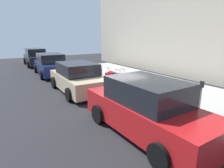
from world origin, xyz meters
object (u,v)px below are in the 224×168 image
Objects in this scene: suitcase_black_7 at (123,81)px; parked_car_navy_2 at (51,65)px; suitcase_olive_4 at (140,89)px; suitcase_navy_8 at (117,80)px; fire_hydrant at (101,74)px; parked_car_charcoal_3 at (36,58)px; suitcase_black_0 at (173,99)px; suitcase_navy_1 at (163,96)px; suitcase_maroon_10 at (108,78)px; parking_meter at (201,94)px; parked_car_red_0 at (146,109)px; parked_car_beige_1 at (78,78)px; suitcase_red_2 at (155,96)px; bollard_post at (94,74)px; suitcase_teal_6 at (127,85)px; suitcase_maroon_3 at (145,91)px; suitcase_red_9 at (112,78)px; suitcase_silver_5 at (133,87)px.

suitcase_black_7 is 0.23× the size of parked_car_navy_2.
suitcase_olive_4 is 1.94m from suitcase_navy_8.
parked_car_charcoal_3 reaches higher than fire_hydrant.
suitcase_black_0 reaches higher than fire_hydrant.
suitcase_navy_8 is 1.81m from fire_hydrant.
suitcase_navy_1 is 4.50m from suitcase_maroon_10.
suitcase_navy_1 is 1.55m from parking_meter.
suitcase_navy_1 is 3.47m from suitcase_navy_8.
parked_car_red_0 is at bearing 162.66° from fire_hydrant.
suitcase_navy_1 is 0.75× the size of parking_meter.
parked_car_beige_1 is at bearing 119.08° from fire_hydrant.
suitcase_black_0 is 1.98m from suitcase_olive_4.
suitcase_red_2 is 0.54× the size of suitcase_black_7.
suitcase_black_7 is at bearing -1.72° from suitcase_red_2.
parked_car_charcoal_3 is (14.97, 2.02, 0.28)m from suitcase_navy_1.
suitcase_navy_1 is 2.36m from parked_car_red_0.
suitcase_black_7 reaches higher than suitcase_olive_4.
suitcase_maroon_10 is at bearing -174.29° from fire_hydrant.
suitcase_maroon_10 is 1.38× the size of bollard_post.
parked_car_navy_2 is at bearing 14.72° from suitcase_olive_4.
suitcase_black_0 is at bearing -179.16° from suitcase_teal_6.
suitcase_olive_4 is (1.06, -0.08, 0.05)m from suitcase_red_2.
parking_meter reaches higher than suitcase_navy_1.
suitcase_maroon_10 is at bearing -170.71° from bollard_post.
suitcase_red_2 is at bearing -151.54° from parked_car_beige_1.
bollard_post is at bearing 13.78° from fire_hydrant.
parked_car_beige_1 is (4.60, 2.07, 0.20)m from suitcase_black_0.
parked_car_charcoal_3 is at bearing 11.76° from fire_hydrant.
suitcase_maroon_3 is at bearing 165.08° from suitcase_olive_4.
suitcase_red_2 is at bearing 178.63° from suitcase_maroon_10.
suitcase_red_2 is at bearing -167.45° from parked_car_navy_2.
suitcase_maroon_3 is 2.47m from suitcase_navy_8.
parked_car_beige_1 is at bearing 99.13° from suitcase_maroon_10.
suitcase_maroon_3 is at bearing -179.15° from bollard_post.
suitcase_silver_5 is at bearing 179.32° from suitcase_red_9.
suitcase_silver_5 is 0.71× the size of suitcase_navy_8.
suitcase_navy_1 is 1.18× the size of fire_hydrant.
suitcase_maroon_3 is 3.49m from suitcase_maroon_10.
suitcase_olive_4 is 1.02× the size of bollard_post.
parked_car_navy_2 is (10.63, -0.00, -0.04)m from parked_car_red_0.
fire_hydrant is (5.28, 0.00, 0.06)m from suitcase_navy_1.
parked_car_charcoal_3 is at bearing 7.91° from suitcase_maroon_3.
bollard_post is at bearing 2.76° from suitcase_teal_6.
parked_car_beige_1 reaches higher than bollard_post.
bollard_post is at bearing 4.83° from suitcase_navy_8.
suitcase_red_9 is at bearing 2.47° from parking_meter.
suitcase_teal_6 is at bearing -170.76° from parked_car_charcoal_3.
suitcase_silver_5 is at bearing -0.30° from suitcase_red_2.
bollard_post is at bearing -47.13° from parked_car_beige_1.
parked_car_beige_1 is (4.16, 2.02, 0.23)m from suitcase_navy_1.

